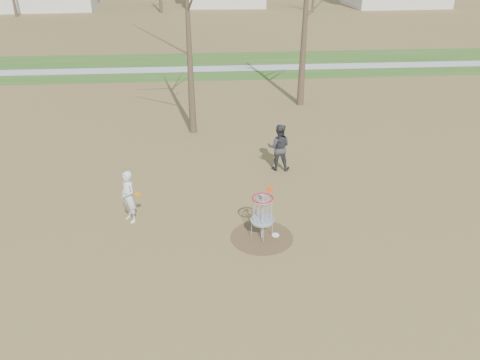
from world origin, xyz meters
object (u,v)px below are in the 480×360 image
player_standing (129,197)px  player_throwing (279,147)px  disc_golf_basket (262,210)px  disc_grounded (275,235)px

player_standing → player_throwing: 5.94m
player_throwing → disc_golf_basket: (-1.16, -4.44, 0.04)m
player_standing → disc_grounded: bearing=35.8°
disc_golf_basket → disc_grounded: bearing=7.3°
disc_grounded → disc_golf_basket: bearing=-172.7°
player_standing → player_throwing: player_throwing is taller
player_throwing → disc_golf_basket: size_ratio=1.29×
player_standing → disc_grounded: (4.23, -1.19, -0.79)m
player_throwing → disc_grounded: player_throwing is taller
disc_grounded → disc_golf_basket: disc_golf_basket is taller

